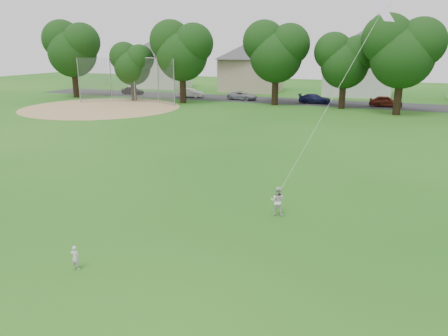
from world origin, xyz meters
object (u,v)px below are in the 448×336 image
at_px(kite, 327,108).
at_px(older_boy, 277,201).
at_px(toddler, 75,258).
at_px(baseball_backstop, 132,80).

bearing_deg(kite, older_boy, -157.00).
bearing_deg(kite, toddler, -129.98).
bearing_deg(toddler, older_boy, -141.00).
xyz_separation_m(older_boy, baseball_backstop, (-26.68, 29.68, 2.09)).
bearing_deg(baseball_backstop, toddler, -59.05).
relative_size(toddler, older_boy, 0.66).
height_order(toddler, kite, kite).
bearing_deg(baseball_backstop, older_boy, -48.05).
bearing_deg(toddler, kite, -146.74).
xyz_separation_m(toddler, kite, (6.42, 7.66, 4.12)).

